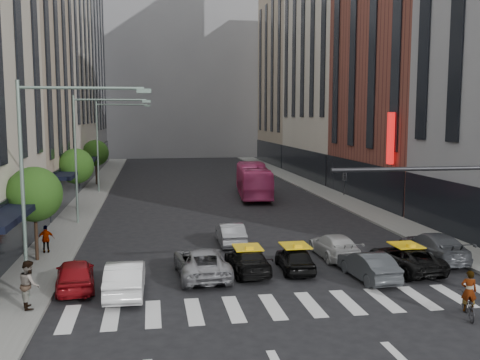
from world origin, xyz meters
name	(u,v)px	position (x,y,z in m)	size (l,w,h in m)	color
ground	(307,319)	(0.00, 0.00, 0.00)	(160.00, 160.00, 0.00)	black
sidewalk_left	(87,202)	(-11.50, 30.00, 0.07)	(3.00, 96.00, 0.15)	slate
sidewalk_right	(332,195)	(11.50, 30.00, 0.07)	(3.00, 96.00, 0.15)	slate
building_left_b	(10,63)	(-17.00, 28.00, 12.00)	(8.00, 16.00, 24.00)	tan
building_left_c	(48,25)	(-17.00, 46.00, 18.00)	(8.00, 20.00, 36.00)	beige
building_left_d	(73,67)	(-17.00, 65.00, 15.00)	(8.00, 18.00, 30.00)	gray
building_right_b	(405,57)	(17.00, 27.00, 13.00)	(8.00, 18.00, 26.00)	brown
building_right_c	(335,16)	(17.00, 46.00, 20.00)	(8.00, 20.00, 40.00)	beige
building_right_d	(294,77)	(17.00, 65.00, 14.00)	(8.00, 18.00, 28.00)	tan
building_far	(180,62)	(0.00, 85.00, 18.00)	(30.00, 10.00, 36.00)	gray
tree_near	(34,194)	(-11.80, 10.00, 3.65)	(2.88, 2.88, 4.95)	black
tree_mid	(76,166)	(-11.80, 26.00, 3.65)	(2.88, 2.88, 4.95)	black
tree_far	(96,153)	(-11.80, 42.00, 3.65)	(2.88, 2.88, 4.95)	black
streetlamp_near	(46,160)	(-10.04, 4.00, 5.90)	(5.38, 0.25, 9.00)	gray
streetlamp_mid	(89,142)	(-10.04, 20.00, 5.90)	(5.38, 0.25, 9.00)	gray
streetlamp_far	(107,134)	(-10.04, 36.00, 5.90)	(5.38, 0.25, 9.00)	gray
liberty_sign	(391,138)	(12.60, 20.00, 6.00)	(0.30, 0.70, 4.00)	red
car_red	(75,274)	(-9.20, 5.10, 0.70)	(1.64, 4.08, 1.39)	maroon
car_white_front	(125,278)	(-6.96, 4.04, 0.75)	(1.58, 4.53, 1.49)	white
car_silver	(202,262)	(-3.45, 6.09, 0.71)	(2.34, 5.08, 1.41)	#929397
taxi_left	(248,260)	(-1.15, 6.36, 0.63)	(1.76, 4.33, 1.26)	black
taxi_center	(295,259)	(1.23, 6.23, 0.64)	(1.52, 3.78, 1.29)	black
car_grey_mid	(368,265)	(4.30, 4.36, 0.67)	(1.42, 4.06, 1.34)	#373A3E
taxi_right	(405,258)	(6.70, 5.37, 0.65)	(2.15, 4.65, 1.29)	black
car_grey_curb	(433,247)	(9.08, 6.97, 0.75)	(2.11, 5.19, 1.51)	#46494E
car_row2_left	(230,234)	(-1.12, 12.25, 0.68)	(1.43, 4.10, 1.35)	#9C9CA1
car_row2_right	(334,246)	(4.04, 8.39, 0.65)	(1.82, 4.48, 1.30)	silver
bus	(253,180)	(3.90, 31.00, 1.57)	(2.64, 11.28, 3.14)	#D83F80
motorcycle	(468,305)	(6.15, -0.87, 0.47)	(0.63, 1.80, 0.95)	black
rider	(470,273)	(6.15, -0.87, 1.75)	(0.59, 0.39, 1.61)	gray
pedestrian_near	(29,284)	(-10.61, 2.59, 1.11)	(0.93, 0.73, 1.92)	gray
pedestrian_far	(46,239)	(-11.60, 11.49, 0.92)	(0.90, 0.38, 1.54)	gray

